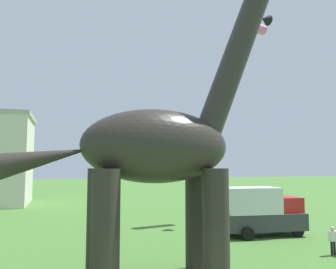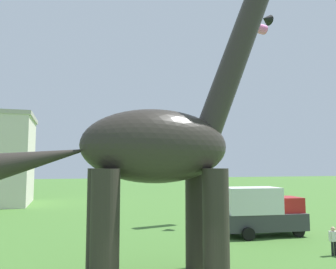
{
  "view_description": "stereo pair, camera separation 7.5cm",
  "coord_description": "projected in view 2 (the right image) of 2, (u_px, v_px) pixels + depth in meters",
  "views": [
    {
      "loc": [
        -3.52,
        -9.83,
        4.61
      ],
      "look_at": [
        0.94,
        4.5,
        6.03
      ],
      "focal_mm": 35.81,
      "sensor_mm": 36.0,
      "label": 1
    },
    {
      "loc": [
        -3.45,
        -9.85,
        4.61
      ],
      "look_at": [
        0.94,
        4.5,
        6.03
      ],
      "focal_mm": 35.81,
      "sensor_mm": 36.0,
      "label": 2
    }
  ],
  "objects": [
    {
      "name": "dinosaur_sculpture",
      "position": [
        155.0,
        146.0,
        13.77
      ],
      "size": [
        14.38,
        3.05,
        15.03
      ],
      "rotation": [
        0.0,
        0.0,
        -0.11
      ],
      "color": "#2D2823",
      "rests_on": "ground_plane"
    },
    {
      "name": "parked_box_truck",
      "position": [
        261.0,
        211.0,
        22.39
      ],
      "size": [
        5.81,
        2.76,
        3.2
      ],
      "rotation": [
        0.0,
        0.0,
        -0.12
      ],
      "color": "#38383D",
      "rests_on": "ground_plane"
    },
    {
      "name": "person_far_spectator",
      "position": [
        333.0,
        238.0,
        17.41
      ],
      "size": [
        0.55,
        0.24,
        1.46
      ],
      "rotation": [
        0.0,
        0.0,
        0.55
      ],
      "color": "black",
      "rests_on": "ground_plane"
    },
    {
      "name": "kite_far_right",
      "position": [
        255.0,
        25.0,
        30.29
      ],
      "size": [
        3.27,
        3.01,
        0.93
      ],
      "color": "pink"
    }
  ]
}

